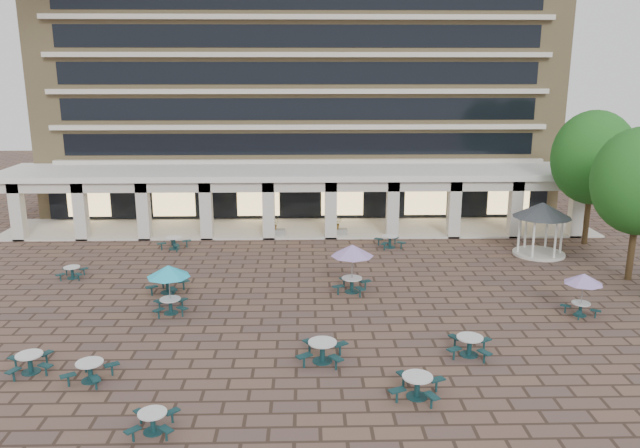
% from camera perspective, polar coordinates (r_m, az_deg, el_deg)
% --- Properties ---
extents(ground, '(120.00, 120.00, 0.00)m').
position_cam_1_polar(ground, '(31.09, -2.02, -7.38)').
color(ground, brown).
rests_on(ground, ground).
extents(apartment_building, '(40.00, 15.50, 25.20)m').
position_cam_1_polar(apartment_building, '(54.41, -1.84, 15.38)').
color(apartment_building, '#A1885B').
rests_on(apartment_building, ground).
extents(retail_arcade, '(42.00, 6.60, 4.40)m').
position_cam_1_polar(retail_arcade, '(44.53, -1.85, 3.25)').
color(retail_arcade, white).
rests_on(retail_arcade, ground).
extents(picnic_table_0, '(1.61, 1.61, 0.70)m').
position_cam_1_polar(picnic_table_0, '(21.59, -15.04, -16.94)').
color(picnic_table_0, '#123336').
rests_on(picnic_table_0, ground).
extents(picnic_table_1, '(1.97, 1.97, 0.76)m').
position_cam_1_polar(picnic_table_1, '(25.33, -20.28, -12.38)').
color(picnic_table_1, '#123336').
rests_on(picnic_table_1, ground).
extents(picnic_table_2, '(2.15, 2.15, 0.86)m').
position_cam_1_polar(picnic_table_2, '(25.23, 0.22, -11.41)').
color(picnic_table_2, '#123336').
rests_on(picnic_table_2, ground).
extents(picnic_table_3, '(2.21, 2.21, 0.82)m').
position_cam_1_polar(picnic_table_3, '(23.03, 8.88, -14.30)').
color(picnic_table_3, '#123336').
rests_on(picnic_table_3, ground).
extents(picnic_table_4, '(2.06, 2.06, 2.38)m').
position_cam_1_polar(picnic_table_4, '(30.19, -13.68, -4.37)').
color(picnic_table_4, '#123336').
rests_on(picnic_table_4, ground).
extents(picnic_table_5, '(2.05, 2.05, 0.76)m').
position_cam_1_polar(picnic_table_5, '(26.85, -25.00, -11.32)').
color(picnic_table_5, '#123336').
rests_on(picnic_table_5, ground).
extents(picnic_table_6, '(2.22, 2.22, 2.56)m').
position_cam_1_polar(picnic_table_6, '(32.07, 2.97, -2.59)').
color(picnic_table_6, '#123336').
rests_on(picnic_table_6, ground).
extents(picnic_table_7, '(2.10, 2.10, 0.81)m').
position_cam_1_polar(picnic_table_7, '(26.46, 13.51, -10.64)').
color(picnic_table_7, '#123336').
rests_on(picnic_table_7, ground).
extents(picnic_table_8, '(1.52, 1.52, 0.66)m').
position_cam_1_polar(picnic_table_8, '(37.33, -21.72, -4.05)').
color(picnic_table_8, '#123336').
rests_on(picnic_table_8, ground).
extents(picnic_table_9, '(2.14, 2.14, 0.82)m').
position_cam_1_polar(picnic_table_9, '(33.44, -13.76, -5.33)').
color(picnic_table_9, '#123336').
rests_on(picnic_table_9, ground).
extents(picnic_table_11, '(1.79, 1.79, 2.07)m').
position_cam_1_polar(picnic_table_11, '(31.65, 22.95, -4.76)').
color(picnic_table_11, '#123336').
rests_on(picnic_table_11, ground).
extents(picnic_table_12, '(2.13, 2.13, 0.78)m').
position_cam_1_polar(picnic_table_12, '(41.32, -13.20, -1.60)').
color(picnic_table_12, '#123336').
rests_on(picnic_table_12, ground).
extents(picnic_table_13, '(1.99, 1.99, 0.78)m').
position_cam_1_polar(picnic_table_13, '(40.80, 6.41, -1.50)').
color(picnic_table_13, '#123336').
rests_on(picnic_table_13, ground).
extents(gazebo, '(3.56, 3.56, 3.31)m').
position_cam_1_polar(gazebo, '(40.83, 19.62, 0.70)').
color(gazebo, beige).
rests_on(gazebo, ground).
extents(tree_east_a, '(5.05, 5.05, 8.42)m').
position_cam_1_polar(tree_east_a, '(37.36, 27.23, 3.48)').
color(tree_east_a, '#45321B').
rests_on(tree_east_a, ground).
extents(tree_east_c, '(5.29, 5.29, 8.81)m').
position_cam_1_polar(tree_east_c, '(44.00, 23.71, 5.58)').
color(tree_east_c, '#45321B').
rests_on(tree_east_c, ground).
extents(planter_left, '(1.50, 0.71, 1.24)m').
position_cam_1_polar(planter_left, '(43.28, -4.21, -0.51)').
color(planter_left, gray).
rests_on(planter_left, ground).
extents(planter_right, '(1.50, 0.75, 1.33)m').
position_cam_1_polar(planter_right, '(43.26, 1.51, -0.38)').
color(planter_right, gray).
rests_on(planter_right, ground).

